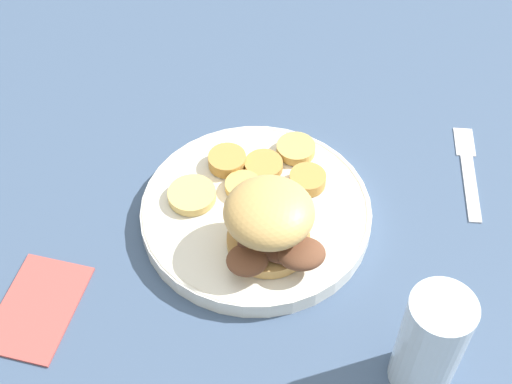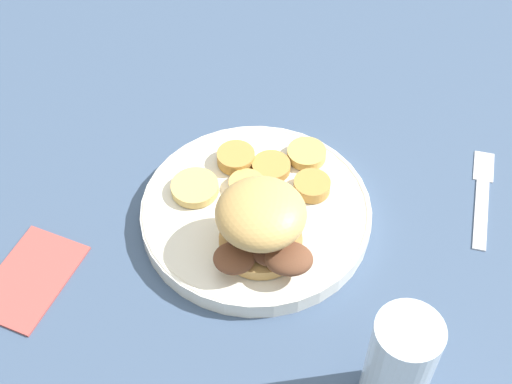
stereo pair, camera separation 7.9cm
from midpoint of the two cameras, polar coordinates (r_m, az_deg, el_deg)
The scene contains 12 objects.
ground_plane at distance 0.82m, azimuth 2.73°, elevation -2.34°, with size 4.00×4.00×0.00m, color #3D5170.
dinner_plate at distance 0.81m, azimuth 2.76°, elevation -1.78°, with size 0.26×0.26×0.02m.
sandwich at distance 0.74m, azimuth 3.49°, elevation -2.93°, with size 0.12×0.12×0.08m.
potato_round_0 at distance 0.84m, azimuth 1.04°, elevation 2.61°, with size 0.05×0.05×0.02m, color #BC8942.
potato_round_1 at distance 0.82m, azimuth 7.24°, elevation 0.33°, with size 0.04×0.04×0.01m, color #BC8942.
potato_round_2 at distance 0.84m, azimuth 3.91°, elevation 1.88°, with size 0.05×0.05×0.01m, color #BC8942.
potato_round_3 at distance 0.82m, azimuth -2.18°, elevation 0.19°, with size 0.06×0.06×0.01m, color #DBB766.
potato_round_4 at distance 0.82m, azimuth 1.98°, elevation 0.43°, with size 0.04×0.04×0.01m, color tan.
potato_round_5 at distance 0.86m, azimuth 6.70°, elevation 2.91°, with size 0.05×0.05×0.01m, color tan.
fork at distance 0.90m, azimuth 20.07°, elevation -0.45°, with size 0.15×0.05×0.00m.
drinking_glass at distance 0.67m, azimuth 14.76°, elevation -13.49°, with size 0.06×0.06×0.13m.
napkin at distance 0.80m, azimuth -14.99°, elevation -6.80°, with size 0.12×0.08×0.01m, color #B24C47.
Camera 2 is at (0.46, 0.22, 0.65)m, focal length 50.00 mm.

